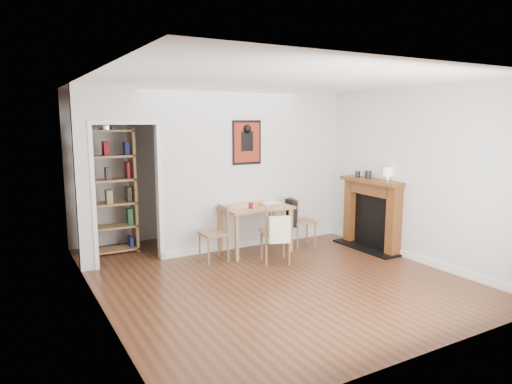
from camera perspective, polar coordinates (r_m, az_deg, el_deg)
ground at (r=6.45m, az=1.46°, el=-10.13°), size 5.20×5.20×0.00m
room_shell at (r=7.37m, az=-3.24°, el=2.63°), size 5.20×5.20×5.20m
dining_table at (r=7.31m, az=-0.06°, el=-2.47°), size 1.10×0.70×0.75m
chair_left at (r=6.91m, az=-5.31°, el=-5.24°), size 0.42×0.42×0.84m
chair_right at (r=7.71m, az=5.71°, el=-3.65°), size 0.54×0.49×0.83m
chair_front at (r=6.81m, az=2.45°, el=-5.10°), size 0.57×0.60×0.90m
bookshelf at (r=7.57m, az=-17.99°, el=-0.03°), size 0.84×0.34×1.99m
fireplace at (r=7.77m, az=14.28°, el=-2.40°), size 0.45×1.25×1.16m
red_glass at (r=7.08m, az=-0.65°, el=-1.72°), size 0.07×0.07×0.09m
orange_fruit at (r=7.39m, az=0.60°, el=-1.32°), size 0.08×0.08×0.08m
placemat at (r=7.29m, az=-1.73°, el=-1.77°), size 0.42×0.36×0.00m
notebook at (r=7.54m, az=1.76°, el=-1.35°), size 0.36×0.29×0.02m
mantel_lamp at (r=7.46m, az=16.15°, el=2.33°), size 0.14×0.14×0.22m
ceramic_jar_a at (r=7.73m, az=13.83°, el=2.13°), size 0.11×0.11×0.13m
ceramic_jar_b at (r=7.84m, az=12.60°, el=2.19°), size 0.08×0.08×0.11m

